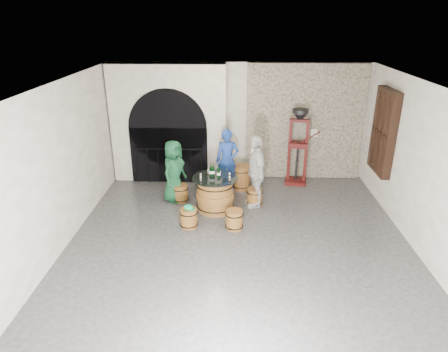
{
  "coord_description": "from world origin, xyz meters",
  "views": [
    {
      "loc": [
        -0.09,
        -6.76,
        4.38
      ],
      "look_at": [
        -0.34,
        1.38,
        1.05
      ],
      "focal_mm": 32.0,
      "sensor_mm": 36.0,
      "label": 1
    }
  ],
  "objects_px": {
    "barrel_stool_near_left": "(189,218)",
    "corking_press": "(298,141)",
    "barrel_table": "(215,194)",
    "side_barrel": "(241,177)",
    "person_green": "(174,171)",
    "wine_bottle_center": "(219,173)",
    "wine_bottle_left": "(211,171)",
    "wine_bottle_right": "(213,171)",
    "person_blue": "(227,161)",
    "barrel_stool_near_right": "(234,220)",
    "person_white": "(256,171)",
    "barrel_stool_right": "(255,197)",
    "barrel_stool_left": "(180,193)",
    "barrel_stool_far": "(225,185)"
  },
  "relations": [
    {
      "from": "barrel_stool_far",
      "to": "barrel_stool_near_right",
      "type": "distance_m",
      "value": 1.87
    },
    {
      "from": "wine_bottle_center",
      "to": "side_barrel",
      "type": "xyz_separation_m",
      "value": [
        0.54,
        1.27,
        -0.64
      ]
    },
    {
      "from": "person_green",
      "to": "wine_bottle_left",
      "type": "xyz_separation_m",
      "value": [
        0.94,
        -0.43,
        0.18
      ]
    },
    {
      "from": "person_white",
      "to": "corking_press",
      "type": "distance_m",
      "value": 1.85
    },
    {
      "from": "person_blue",
      "to": "wine_bottle_right",
      "type": "relative_size",
      "value": 5.11
    },
    {
      "from": "barrel_table",
      "to": "barrel_stool_near_left",
      "type": "height_order",
      "value": "barrel_table"
    },
    {
      "from": "wine_bottle_left",
      "to": "corking_press",
      "type": "height_order",
      "value": "corking_press"
    },
    {
      "from": "barrel_stool_near_right",
      "to": "barrel_stool_far",
      "type": "bearing_deg",
      "value": 97.45
    },
    {
      "from": "barrel_stool_right",
      "to": "corking_press",
      "type": "height_order",
      "value": "corking_press"
    },
    {
      "from": "corking_press",
      "to": "wine_bottle_right",
      "type": "bearing_deg",
      "value": -133.1
    },
    {
      "from": "barrel_table",
      "to": "barrel_stool_near_left",
      "type": "bearing_deg",
      "value": -122.64
    },
    {
      "from": "barrel_stool_near_left",
      "to": "wine_bottle_center",
      "type": "relative_size",
      "value": 1.34
    },
    {
      "from": "person_blue",
      "to": "wine_bottle_right",
      "type": "distance_m",
      "value": 1.13
    },
    {
      "from": "person_green",
      "to": "person_white",
      "type": "xyz_separation_m",
      "value": [
        2.0,
        -0.22,
        0.11
      ]
    },
    {
      "from": "wine_bottle_right",
      "to": "corking_press",
      "type": "bearing_deg",
      "value": 35.91
    },
    {
      "from": "barrel_stool_near_left",
      "to": "barrel_stool_right",
      "type": "bearing_deg",
      "value": 37.34
    },
    {
      "from": "barrel_stool_far",
      "to": "barrel_stool_right",
      "type": "height_order",
      "value": "same"
    },
    {
      "from": "barrel_stool_near_left",
      "to": "wine_bottle_left",
      "type": "relative_size",
      "value": 1.34
    },
    {
      "from": "barrel_table",
      "to": "barrel_stool_near_right",
      "type": "relative_size",
      "value": 2.49
    },
    {
      "from": "barrel_stool_far",
      "to": "person_green",
      "type": "relative_size",
      "value": 0.28
    },
    {
      "from": "barrel_stool_near_right",
      "to": "wine_bottle_right",
      "type": "xyz_separation_m",
      "value": [
        -0.5,
        0.98,
        0.75
      ]
    },
    {
      "from": "barrel_stool_far",
      "to": "corking_press",
      "type": "distance_m",
      "value": 2.28
    },
    {
      "from": "person_blue",
      "to": "wine_bottle_left",
      "type": "distance_m",
      "value": 1.15
    },
    {
      "from": "barrel_table",
      "to": "barrel_stool_left",
      "type": "relative_size",
      "value": 2.49
    },
    {
      "from": "barrel_stool_right",
      "to": "side_barrel",
      "type": "bearing_deg",
      "value": 108.22
    },
    {
      "from": "wine_bottle_center",
      "to": "person_blue",
      "type": "bearing_deg",
      "value": 81.55
    },
    {
      "from": "barrel_stool_near_right",
      "to": "corking_press",
      "type": "xyz_separation_m",
      "value": [
        1.69,
        2.56,
        1.0
      ]
    },
    {
      "from": "barrel_stool_left",
      "to": "barrel_stool_near_left",
      "type": "relative_size",
      "value": 1.0
    },
    {
      "from": "barrel_stool_far",
      "to": "person_green",
      "type": "height_order",
      "value": "person_green"
    },
    {
      "from": "barrel_stool_near_right",
      "to": "wine_bottle_center",
      "type": "distance_m",
      "value": 1.22
    },
    {
      "from": "barrel_stool_near_right",
      "to": "wine_bottle_left",
      "type": "bearing_deg",
      "value": 119.7
    },
    {
      "from": "wine_bottle_left",
      "to": "wine_bottle_center",
      "type": "distance_m",
      "value": 0.21
    },
    {
      "from": "side_barrel",
      "to": "wine_bottle_right",
      "type": "bearing_deg",
      "value": -119.87
    },
    {
      "from": "barrel_table",
      "to": "barrel_stool_right",
      "type": "distance_m",
      "value": 1.02
    },
    {
      "from": "barrel_stool_left",
      "to": "person_blue",
      "type": "bearing_deg",
      "value": 32.25
    },
    {
      "from": "barrel_stool_near_left",
      "to": "corking_press",
      "type": "relative_size",
      "value": 0.21
    },
    {
      "from": "barrel_table",
      "to": "person_blue",
      "type": "relative_size",
      "value": 0.65
    },
    {
      "from": "barrel_stool_right",
      "to": "barrel_stool_near_right",
      "type": "xyz_separation_m",
      "value": [
        -0.49,
        -1.18,
        0.0
      ]
    },
    {
      "from": "barrel_stool_near_left",
      "to": "wine_bottle_left",
      "type": "height_order",
      "value": "wine_bottle_left"
    },
    {
      "from": "barrel_stool_far",
      "to": "barrel_stool_left",
      "type": "bearing_deg",
      "value": -154.61
    },
    {
      "from": "person_white",
      "to": "wine_bottle_left",
      "type": "distance_m",
      "value": 1.08
    },
    {
      "from": "barrel_stool_left",
      "to": "wine_bottle_center",
      "type": "height_order",
      "value": "wine_bottle_center"
    },
    {
      "from": "wine_bottle_left",
      "to": "person_white",
      "type": "bearing_deg",
      "value": 11.02
    },
    {
      "from": "barrel_stool_right",
      "to": "barrel_table",
      "type": "bearing_deg",
      "value": -162.68
    },
    {
      "from": "barrel_stool_right",
      "to": "corking_press",
      "type": "bearing_deg",
      "value": 49.19
    },
    {
      "from": "barrel_stool_left",
      "to": "barrel_stool_far",
      "type": "xyz_separation_m",
      "value": [
        1.11,
        0.53,
        0.0
      ]
    },
    {
      "from": "barrel_table",
      "to": "wine_bottle_left",
      "type": "bearing_deg",
      "value": 136.04
    },
    {
      "from": "side_barrel",
      "to": "person_green",
      "type": "bearing_deg",
      "value": -155.83
    },
    {
      "from": "barrel_stool_left",
      "to": "barrel_stool_right",
      "type": "bearing_deg",
      "value": -4.63
    },
    {
      "from": "wine_bottle_left",
      "to": "wine_bottle_right",
      "type": "distance_m",
      "value": 0.05
    }
  ]
}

